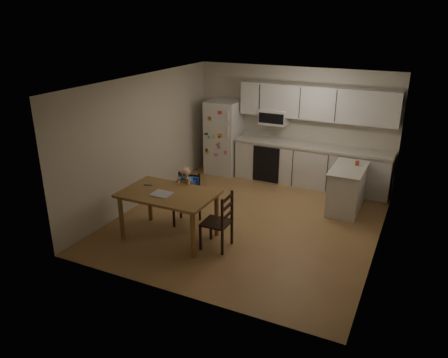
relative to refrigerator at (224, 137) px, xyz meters
name	(u,v)px	position (x,y,z in m)	size (l,w,h in m)	color
room	(260,148)	(1.55, -1.67, 0.40)	(4.52, 5.01, 2.51)	olive
refrigerator	(224,137)	(0.00, 0.00, 0.00)	(0.72, 0.70, 1.70)	silver
kitchen_run	(311,146)	(2.05, 0.09, 0.03)	(3.37, 0.62, 2.15)	silver
kitchen_island	(347,188)	(3.04, -0.90, -0.42)	(0.60, 1.15, 0.85)	silver
red_cup	(357,163)	(3.15, -0.69, 0.05)	(0.07, 0.07, 0.09)	#C1422C
dining_table	(169,199)	(0.60, -3.33, -0.14)	(1.53, 0.98, 0.82)	olive
napkin	(162,194)	(0.54, -3.44, -0.02)	(0.32, 0.28, 0.01)	#A9A9AE
toddler_spoon	(147,185)	(0.11, -3.22, -0.02)	(0.02, 0.02, 0.12)	blue
chair_booster	(187,189)	(0.59, -2.72, -0.20)	(0.48, 0.48, 1.08)	black
chair_side	(222,218)	(1.54, -3.28, -0.31)	(0.43, 0.43, 0.95)	black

